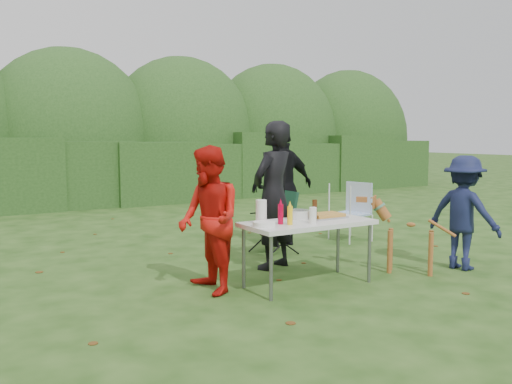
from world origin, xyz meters
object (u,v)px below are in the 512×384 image
child (464,213)px  dog (411,236)px  folding_table (308,226)px  person_black_puffy (282,186)px  mustard_bottle (290,215)px  paper_towel_roll (261,212)px  lawn_chair (350,211)px  ketchup_bottle (281,214)px  person_cook (273,195)px  camping_chair (274,222)px  beer_bottle (315,210)px  person_red_jacket (209,220)px

child → dog: 0.81m
dog → folding_table: bearing=40.2°
person_black_puffy → mustard_bottle: bearing=56.5°
person_black_puffy → paper_towel_roll: size_ratio=7.09×
person_black_puffy → mustard_bottle: size_ratio=9.22×
folding_table → lawn_chair: lawn_chair is taller
dog → mustard_bottle: (-1.73, 0.13, 0.38)m
ketchup_bottle → person_black_puffy: bearing=55.4°
child → person_cook: bearing=46.2°
camping_chair → ketchup_bottle: size_ratio=4.16×
dog → ketchup_bottle: size_ratio=4.42×
camping_chair → dog: bearing=113.4°
folding_table → person_cook: size_ratio=0.79×
child → beer_bottle: 2.11m
beer_bottle → person_red_jacket: bearing=164.4°
person_red_jacket → mustard_bottle: 0.88m
folding_table → beer_bottle: 0.20m
dog → child: bearing=-146.1°
person_cook → beer_bottle: bearing=67.6°
dog → paper_towel_roll: 2.03m
mustard_bottle → ketchup_bottle: size_ratio=0.91×
person_black_puffy → camping_chair: (-0.45, -0.44, -0.46)m
person_black_puffy → beer_bottle: (-0.94, -2.04, -0.06)m
person_black_puffy → ketchup_bottle: 2.50m
person_red_jacket → child: size_ratio=1.10×
child → paper_towel_roll: size_ratio=5.59×
child → paper_towel_roll: bearing=67.0°
dog → ketchup_bottle: bearing=42.5°
child → lawn_chair: (0.04, 2.19, -0.25)m
person_red_jacket → person_black_puffy: 2.73m
person_black_puffy → camping_chair: 0.78m
person_cook → person_red_jacket: bearing=4.0°
person_cook → mustard_bottle: 1.07m
dog → paper_towel_roll: (-1.96, 0.36, 0.41)m
child → beer_bottle: size_ratio=6.05×
ketchup_bottle → paper_towel_roll: (-0.15, 0.16, 0.02)m
child → paper_towel_roll: 2.75m
folding_table → beer_bottle: (0.09, -0.00, 0.17)m
person_black_puffy → paper_towel_roll: bearing=49.2°
folding_table → child: (2.15, -0.42, 0.04)m
person_red_jacket → ketchup_bottle: person_red_jacket is taller
person_red_jacket → paper_towel_roll: size_ratio=6.16×
lawn_chair → paper_towel_roll: (-2.73, -1.63, 0.40)m
mustard_bottle → camping_chair: bearing=62.0°
person_black_puffy → ketchup_bottle: person_black_puffy is taller
lawn_chair → person_cook: bearing=9.2°
mustard_bottle → paper_towel_roll: bearing=133.9°
person_black_puffy → child: person_black_puffy is taller
person_red_jacket → beer_bottle: (1.17, -0.33, 0.06)m
ketchup_bottle → person_red_jacket: bearing=154.2°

